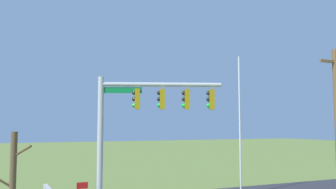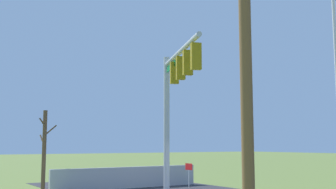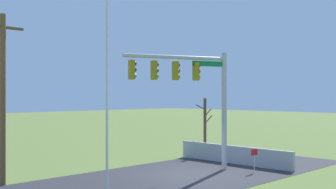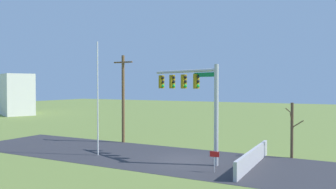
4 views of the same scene
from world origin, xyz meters
name	(u,v)px [view 4 (image 4 of 4)]	position (x,y,z in m)	size (l,w,h in m)	color
ground_plane	(184,160)	(0.00, 0.00, 0.00)	(160.00, 160.00, 0.00)	olive
road_surface	(134,154)	(-4.00, 0.00, 0.01)	(28.00, 8.00, 0.01)	#2D2D33
sidewalk_corner	(232,167)	(3.44, -0.48, 0.00)	(6.00, 6.00, 0.01)	#B7B5AD
retaining_fence	(253,158)	(4.50, 0.46, 0.53)	(0.20, 7.87, 1.05)	#A8A8AD
signal_mast	(194,92)	(0.68, 0.21, 4.54)	(5.52, 2.31, 6.33)	#B2B5BA
flagpole	(98,99)	(-6.11, -1.42, 4.07)	(0.10, 0.10, 8.14)	silver
utility_pole	(123,97)	(-7.76, 4.06, 3.99)	(1.90, 0.26, 7.66)	brown
bare_tree	(292,129)	(6.33, 4.13, 1.97)	(1.27, 1.02, 3.83)	brown
open_sign	(214,157)	(2.90, -2.09, 0.91)	(0.56, 0.04, 1.22)	silver
distant_building	(14,94)	(-41.96, 19.51, 3.51)	(10.40, 4.45, 7.02)	silver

